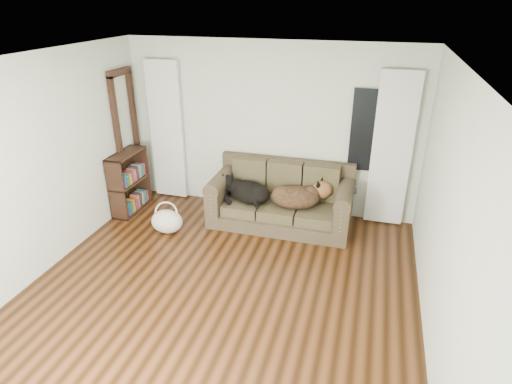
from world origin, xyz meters
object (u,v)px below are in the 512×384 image
(sofa, at_px, (281,196))
(tote_bag, at_px, (167,222))
(dog_shepherd, at_px, (298,197))
(dog_black_lab, at_px, (247,192))
(bookshelf, at_px, (129,181))

(sofa, xyz_separation_m, tote_bag, (-1.53, -0.71, -0.29))
(tote_bag, bearing_deg, dog_shepherd, 20.48)
(sofa, relative_size, dog_black_lab, 2.93)
(sofa, distance_m, dog_shepherd, 0.27)
(sofa, xyz_separation_m, dog_black_lab, (-0.51, -0.06, 0.03))
(dog_black_lab, relative_size, bookshelf, 0.73)
(sofa, xyz_separation_m, bookshelf, (-2.40, -0.21, 0.05))
(sofa, bearing_deg, bookshelf, -175.09)
(sofa, bearing_deg, dog_black_lab, -173.21)
(sofa, bearing_deg, tote_bag, -155.15)
(dog_shepherd, relative_size, tote_bag, 1.59)
(dog_black_lab, relative_size, tote_bag, 1.50)
(sofa, distance_m, tote_bag, 1.71)
(dog_shepherd, bearing_deg, sofa, -13.56)
(dog_shepherd, bearing_deg, tote_bag, 14.65)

